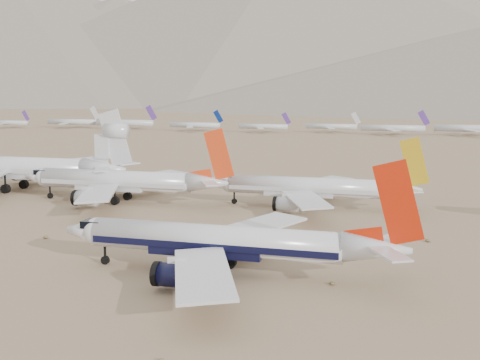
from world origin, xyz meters
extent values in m
plane|color=#7B6148|center=(0.00, 0.00, 0.00)|extent=(7000.00, 7000.00, 0.00)
cylinder|color=silver|center=(6.53, 2.18, 5.24)|extent=(38.52, 4.55, 4.55)
cube|color=black|center=(6.53, 2.18, 4.67)|extent=(37.75, 4.62, 1.02)
sphere|color=silver|center=(-12.73, 2.18, 5.24)|extent=(4.55, 4.55, 4.55)
cube|color=black|center=(-13.42, 2.18, 6.49)|extent=(3.19, 2.96, 1.14)
cone|color=silver|center=(30.34, 2.18, 5.58)|extent=(9.63, 4.55, 4.55)
cube|color=silver|center=(9.50, -11.33, 4.44)|extent=(14.88, 23.44, 0.71)
cube|color=silver|center=(32.21, -2.25, 6.15)|extent=(6.11, 8.00, 0.27)
cylinder|color=black|center=(4.39, -7.29, 2.39)|extent=(5.35, 3.28, 3.28)
cube|color=silver|center=(9.50, 15.69, 4.44)|extent=(14.88, 23.44, 0.71)
cube|color=silver|center=(32.21, 6.61, 6.15)|extent=(6.11, 8.00, 0.27)
cylinder|color=black|center=(4.39, 11.65, 2.39)|extent=(5.35, 3.28, 3.28)
cube|color=red|center=(33.01, 2.18, 12.22)|extent=(7.30, 0.36, 12.03)
cylinder|color=black|center=(-11.59, 2.18, 0.68)|extent=(1.37, 0.57, 1.37)
cylinder|color=black|center=(8.13, -1.01, 0.96)|extent=(1.91, 1.14, 1.91)
cylinder|color=black|center=(8.13, 5.37, 0.96)|extent=(1.91, 1.14, 1.91)
cylinder|color=silver|center=(10.67, 57.18, 5.04)|extent=(36.08, 4.39, 4.39)
cube|color=silver|center=(10.67, 57.18, 4.49)|extent=(35.36, 4.45, 0.99)
sphere|color=silver|center=(-7.37, 57.18, 5.04)|extent=(4.39, 4.39, 4.39)
cube|color=black|center=(-8.03, 57.18, 6.25)|extent=(3.07, 2.85, 1.10)
cone|color=silver|center=(32.97, 57.18, 5.37)|extent=(9.02, 4.39, 4.39)
cube|color=silver|center=(13.46, 44.46, 4.28)|extent=(13.94, 21.96, 0.68)
cube|color=silver|center=(34.72, 53.01, 5.92)|extent=(5.73, 7.49, 0.26)
cylinder|color=silver|center=(8.66, 48.25, 2.30)|extent=(5.01, 3.16, 3.16)
cube|color=silver|center=(13.46, 69.89, 4.28)|extent=(13.94, 21.96, 0.68)
cube|color=silver|center=(34.72, 61.34, 5.92)|extent=(5.73, 7.49, 0.26)
cylinder|color=silver|center=(8.66, 66.10, 2.30)|extent=(5.01, 3.16, 3.16)
cube|color=gold|center=(35.48, 57.18, 11.62)|extent=(6.84, 0.35, 11.27)
cylinder|color=black|center=(-6.28, 57.18, 0.66)|extent=(1.32, 0.55, 1.32)
cylinder|color=black|center=(12.17, 54.11, 0.92)|extent=(1.84, 1.10, 1.84)
cylinder|color=black|center=(12.17, 60.24, 0.92)|extent=(1.84, 1.10, 1.84)
cylinder|color=silver|center=(-35.21, 51.44, 5.51)|extent=(39.17, 4.79, 4.79)
cube|color=silver|center=(-35.21, 51.44, 4.91)|extent=(38.39, 4.86, 1.08)
sphere|color=silver|center=(-54.80, 51.44, 5.51)|extent=(4.79, 4.79, 4.79)
cube|color=black|center=(-55.52, 51.44, 6.82)|extent=(3.35, 3.11, 1.20)
cone|color=silver|center=(-11.00, 51.44, 5.87)|extent=(9.79, 4.79, 4.79)
cube|color=silver|center=(-32.19, 37.62, 4.67)|extent=(15.13, 23.84, 0.74)
cube|color=silver|center=(-9.10, 46.92, 6.46)|extent=(6.22, 8.13, 0.29)
cylinder|color=silver|center=(-37.39, 41.74, 2.51)|extent=(5.44, 3.45, 3.45)
cube|color=silver|center=(-32.19, 65.26, 4.67)|extent=(15.13, 23.84, 0.74)
cube|color=silver|center=(-9.10, 55.97, 6.46)|extent=(6.22, 8.13, 0.29)
cylinder|color=silver|center=(-37.39, 61.15, 2.51)|extent=(5.44, 3.45, 3.45)
cube|color=#E93E16|center=(-8.28, 51.44, 12.66)|extent=(7.42, 0.38, 12.23)
cylinder|color=black|center=(-53.60, 51.44, 0.72)|extent=(1.44, 0.60, 1.44)
cylinder|color=black|center=(-33.58, 48.09, 1.01)|extent=(2.01, 1.20, 2.01)
cylinder|color=black|center=(-33.58, 54.79, 1.01)|extent=(2.01, 1.20, 2.01)
cylinder|color=silver|center=(-71.75, 59.31, 6.58)|extent=(47.81, 5.72, 5.72)
cube|color=silver|center=(-71.75, 59.31, 5.87)|extent=(46.85, 5.81, 1.29)
cone|color=silver|center=(-42.20, 59.31, 7.01)|extent=(11.95, 5.72, 5.72)
cube|color=silver|center=(-39.88, 53.81, 7.73)|extent=(7.59, 9.92, 0.34)
cube|color=silver|center=(-68.06, 76.12, 5.58)|extent=(18.46, 29.10, 0.89)
cube|color=silver|center=(-39.88, 64.82, 7.73)|extent=(7.59, 9.92, 0.34)
cylinder|color=silver|center=(-74.41, 71.10, 3.00)|extent=(6.64, 4.12, 4.12)
cube|color=silver|center=(-38.88, 59.31, 15.27)|extent=(9.06, 0.46, 14.93)
cylinder|color=silver|center=(-38.55, 59.31, 17.11)|extent=(5.98, 3.71, 3.71)
cylinder|color=black|center=(-69.76, 55.31, 1.20)|extent=(2.40, 1.43, 2.40)
cylinder|color=black|center=(-69.76, 63.32, 1.20)|extent=(2.40, 1.43, 2.40)
cylinder|color=silver|center=(-250.74, 300.47, 3.99)|extent=(32.15, 3.18, 3.18)
cube|color=#573191|center=(-235.61, 300.47, 9.36)|extent=(6.40, 0.32, 8.07)
cube|color=silver|center=(-250.74, 292.15, 3.51)|extent=(8.47, 14.80, 0.32)
cube|color=silver|center=(-250.74, 308.79, 3.51)|extent=(8.47, 14.80, 0.32)
cylinder|color=silver|center=(-207.01, 316.12, 4.39)|extent=(40.21, 3.97, 3.97)
cube|color=silver|center=(-188.08, 316.12, 11.10)|extent=(8.01, 0.40, 10.09)
cube|color=silver|center=(-207.01, 305.71, 3.79)|extent=(10.59, 18.51, 0.40)
cube|color=silver|center=(-207.01, 326.53, 3.79)|extent=(10.59, 18.51, 0.40)
cylinder|color=silver|center=(-161.92, 311.50, 4.58)|extent=(44.04, 4.35, 4.35)
cube|color=#573191|center=(-141.19, 311.50, 11.93)|extent=(8.77, 0.44, 11.05)
cube|color=silver|center=(-161.92, 300.11, 3.92)|extent=(11.60, 20.27, 0.44)
cube|color=silver|center=(-161.92, 322.90, 3.92)|extent=(11.60, 20.27, 0.44)
cylinder|color=silver|center=(-106.49, 305.27, 4.17)|extent=(35.84, 3.54, 3.54)
cube|color=navy|center=(-89.62, 305.27, 10.16)|extent=(7.14, 0.35, 8.99)
cube|color=silver|center=(-106.49, 296.00, 3.64)|extent=(9.44, 16.50, 0.35)
cube|color=silver|center=(-106.49, 314.55, 3.64)|extent=(9.44, 16.50, 0.35)
cylinder|color=silver|center=(-58.33, 304.10, 4.02)|extent=(32.78, 3.24, 3.24)
cube|color=#573191|center=(-42.91, 304.10, 9.49)|extent=(6.53, 0.32, 8.22)
cube|color=silver|center=(-58.33, 295.62, 3.53)|extent=(8.63, 15.09, 0.32)
cube|color=silver|center=(-58.33, 312.59, 3.53)|extent=(8.63, 15.09, 0.32)
cylinder|color=silver|center=(-15.19, 316.44, 4.06)|extent=(33.54, 3.32, 3.32)
cube|color=silver|center=(0.59, 316.44, 9.66)|extent=(6.68, 0.33, 8.41)
cube|color=silver|center=(-15.19, 307.76, 3.56)|extent=(8.84, 15.44, 0.33)
cube|color=silver|center=(-15.19, 325.12, 3.56)|extent=(8.84, 15.44, 0.33)
cylinder|color=silver|center=(24.27, 304.19, 4.33)|extent=(38.96, 3.85, 3.85)
cube|color=#573191|center=(42.60, 304.19, 10.83)|extent=(7.76, 0.39, 9.77)
cube|color=silver|center=(24.27, 294.10, 3.75)|extent=(10.27, 17.94, 0.39)
cube|color=silver|center=(24.27, 314.27, 3.75)|extent=(10.27, 17.94, 0.39)
cylinder|color=silver|center=(70.49, 310.48, 4.53)|extent=(43.10, 4.26, 4.26)
cube|color=silver|center=(70.49, 299.32, 3.89)|extent=(11.35, 19.84, 0.43)
cube|color=silver|center=(70.49, 321.63, 3.89)|extent=(11.35, 19.84, 0.43)
cone|color=slate|center=(-1300.00, 1720.00, 210.00)|extent=(3024.00, 3024.00, 420.00)
cone|color=slate|center=(-800.00, 1560.00, 150.00)|extent=(1800.00, 1800.00, 300.00)
cone|color=slate|center=(-300.00, 1690.00, 235.00)|extent=(2444.00, 2444.00, 470.00)
cone|color=slate|center=(-700.00, 1100.00, 47.50)|extent=(855.00, 855.00, 95.00)
cone|color=slate|center=(150.00, 1100.00, 70.00)|extent=(1260.00, 1260.00, 140.00)
ellipsoid|color=brown|center=(-30.40, 14.40, 0.29)|extent=(0.98, 0.98, 0.54)
ellipsoid|color=brown|center=(10.70, -27.70, 0.21)|extent=(0.70, 0.70, 0.39)
ellipsoid|color=brown|center=(24.40, 1.60, 0.25)|extent=(0.84, 0.84, 0.46)
ellipsoid|color=brown|center=(38.10, 30.90, 0.29)|extent=(0.98, 0.98, 0.54)
camera|label=1|loc=(33.97, -80.96, 27.28)|focal=45.00mm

